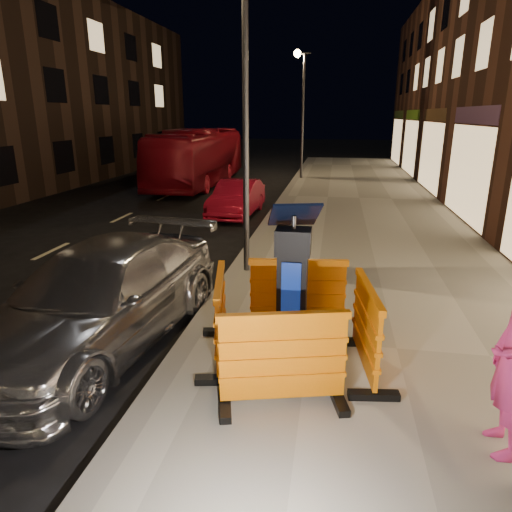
% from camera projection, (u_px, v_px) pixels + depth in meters
% --- Properties ---
extents(ground_plane, '(120.00, 120.00, 0.00)m').
position_uv_depth(ground_plane, '(194.00, 341.00, 6.99)').
color(ground_plane, black).
rests_on(ground_plane, ground).
extents(sidewalk, '(6.00, 60.00, 0.15)m').
position_uv_depth(sidewalk, '(396.00, 353.00, 6.48)').
color(sidewalk, gray).
rests_on(sidewalk, ground).
extents(kerb, '(0.30, 60.00, 0.15)m').
position_uv_depth(kerb, '(193.00, 336.00, 6.97)').
color(kerb, slate).
rests_on(kerb, ground).
extents(parking_kiosk, '(0.75, 0.75, 2.06)m').
position_uv_depth(parking_kiosk, '(292.00, 291.00, 5.79)').
color(parking_kiosk, black).
rests_on(parking_kiosk, sidewalk).
extents(barrier_front, '(1.58, 0.96, 1.15)m').
position_uv_depth(barrier_front, '(283.00, 360.00, 5.03)').
color(barrier_front, orange).
rests_on(barrier_front, sidewalk).
extents(barrier_back, '(1.53, 0.77, 1.15)m').
position_uv_depth(barrier_back, '(297.00, 296.00, 6.82)').
color(barrier_back, orange).
rests_on(barrier_back, sidewalk).
extents(barrier_kerbside, '(0.89, 1.56, 1.15)m').
position_uv_depth(barrier_kerbside, '(220.00, 318.00, 6.08)').
color(barrier_kerbside, orange).
rests_on(barrier_kerbside, sidewalk).
extents(barrier_bldgside, '(0.80, 1.54, 1.15)m').
position_uv_depth(barrier_bldgside, '(366.00, 329.00, 5.77)').
color(barrier_bldgside, orange).
rests_on(barrier_bldgside, sidewalk).
extents(car_silver, '(2.71, 5.28, 1.47)m').
position_uv_depth(car_silver, '(105.00, 341.00, 6.97)').
color(car_silver, '#ABABB0').
rests_on(car_silver, ground).
extents(car_red, '(1.41, 3.66, 1.19)m').
position_uv_depth(car_red, '(237.00, 215.00, 15.67)').
color(car_red, '#A60F26').
rests_on(car_red, ground).
extents(bus_doubledecker, '(2.29, 9.60, 2.67)m').
position_uv_depth(bus_doubledecker, '(200.00, 185.00, 22.44)').
color(bus_doubledecker, maroon).
rests_on(bus_doubledecker, ground).
extents(street_lamp_mid, '(0.12, 0.12, 6.00)m').
position_uv_depth(street_lamp_mid, '(246.00, 124.00, 8.84)').
color(street_lamp_mid, '#3F3F44').
rests_on(street_lamp_mid, sidewalk).
extents(street_lamp_far, '(0.12, 0.12, 6.00)m').
position_uv_depth(street_lamp_far, '(303.00, 118.00, 22.95)').
color(street_lamp_far, '#3F3F44').
rests_on(street_lamp_far, sidewalk).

